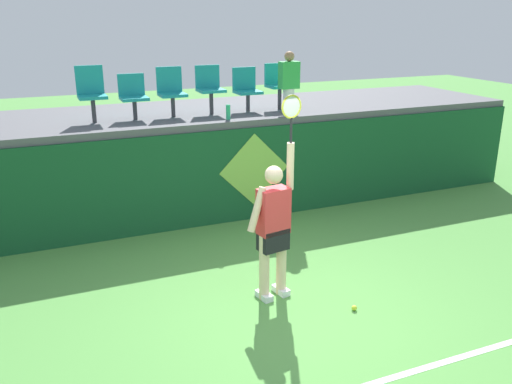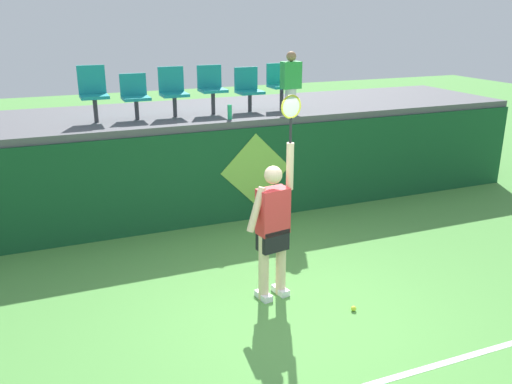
% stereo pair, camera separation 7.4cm
% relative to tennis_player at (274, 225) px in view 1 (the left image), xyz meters
% --- Properties ---
extents(ground_plane, '(40.00, 40.00, 0.00)m').
position_rel_tennis_player_xyz_m(ground_plane, '(0.04, -0.53, -0.97)').
color(ground_plane, '#519342').
extents(court_back_wall, '(12.71, 0.20, 1.62)m').
position_rel_tennis_player_xyz_m(court_back_wall, '(0.04, 2.71, -0.16)').
color(court_back_wall, '#144C28').
rests_on(court_back_wall, ground_plane).
extents(spectator_platform, '(12.71, 2.63, 0.12)m').
position_rel_tennis_player_xyz_m(spectator_platform, '(0.04, 3.98, 0.70)').
color(spectator_platform, '#56565B').
rests_on(spectator_platform, court_back_wall).
extents(tennis_player, '(0.75, 0.32, 2.55)m').
position_rel_tennis_player_xyz_m(tennis_player, '(0.00, 0.00, 0.00)').
color(tennis_player, white).
rests_on(tennis_player, ground_plane).
extents(tennis_ball, '(0.07, 0.07, 0.07)m').
position_rel_tennis_player_xyz_m(tennis_ball, '(0.76, -0.71, -0.94)').
color(tennis_ball, '#D1E533').
rests_on(tennis_ball, ground_plane).
extents(water_bottle, '(0.07, 0.07, 0.25)m').
position_rel_tennis_player_xyz_m(water_bottle, '(0.48, 2.89, 0.89)').
color(water_bottle, '#26B272').
rests_on(water_bottle, spectator_platform).
extents(stadium_chair_0, '(0.44, 0.42, 0.90)m').
position_rel_tennis_player_xyz_m(stadium_chair_0, '(-1.63, 3.56, 1.27)').
color(stadium_chair_0, '#38383D').
rests_on(stadium_chair_0, spectator_platform).
extents(stadium_chair_1, '(0.44, 0.42, 0.74)m').
position_rel_tennis_player_xyz_m(stadium_chair_1, '(-0.96, 3.55, 1.18)').
color(stadium_chair_1, '#38383D').
rests_on(stadium_chair_1, spectator_platform).
extents(stadium_chair_2, '(0.44, 0.42, 0.83)m').
position_rel_tennis_player_xyz_m(stadium_chair_2, '(-0.31, 3.56, 1.22)').
color(stadium_chair_2, '#38383D').
rests_on(stadium_chair_2, spectator_platform).
extents(stadium_chair_3, '(0.44, 0.42, 0.84)m').
position_rel_tennis_player_xyz_m(stadium_chair_3, '(0.38, 3.55, 1.24)').
color(stadium_chair_3, '#38383D').
rests_on(stadium_chair_3, spectator_platform).
extents(stadium_chair_4, '(0.44, 0.42, 0.77)m').
position_rel_tennis_player_xyz_m(stadium_chair_4, '(1.07, 3.56, 1.19)').
color(stadium_chair_4, '#38383D').
rests_on(stadium_chair_4, spectator_platform).
extents(stadium_chair_5, '(0.44, 0.42, 0.82)m').
position_rel_tennis_player_xyz_m(stadium_chair_5, '(1.70, 3.55, 1.24)').
color(stadium_chair_5, '#38383D').
rests_on(stadium_chair_5, spectator_platform).
extents(spectator_0, '(0.34, 0.20, 1.07)m').
position_rel_tennis_player_xyz_m(spectator_0, '(1.70, 3.11, 1.32)').
color(spectator_0, white).
rests_on(spectator_0, spectator_platform).
extents(wall_signage_mount, '(1.27, 0.01, 1.53)m').
position_rel_tennis_player_xyz_m(wall_signage_mount, '(0.83, 2.61, -0.97)').
color(wall_signage_mount, '#144C28').
rests_on(wall_signage_mount, ground_plane).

